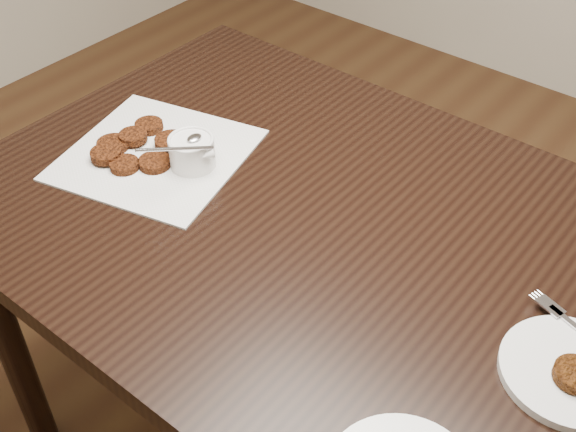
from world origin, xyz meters
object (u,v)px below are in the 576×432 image
object	(u,v)px
sauce_ramekin	(191,138)
plate_with_patty	(571,368)
napkin	(156,155)
table	(333,374)

from	to	relation	value
sauce_ramekin	plate_with_patty	distance (m)	0.72
napkin	plate_with_patty	xyz separation A→B (m)	(0.79, 0.00, 0.01)
table	plate_with_patty	xyz separation A→B (m)	(0.40, -0.04, 0.39)
napkin	plate_with_patty	size ratio (longest dim) A/B	1.67
sauce_ramekin	napkin	bearing A→B (deg)	-165.67
table	sauce_ramekin	world-z (taller)	sauce_ramekin
napkin	plate_with_patty	bearing A→B (deg)	0.36
sauce_ramekin	plate_with_patty	bearing A→B (deg)	-1.18
plate_with_patty	napkin	bearing A→B (deg)	-179.64
table	plate_with_patty	distance (m)	0.56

